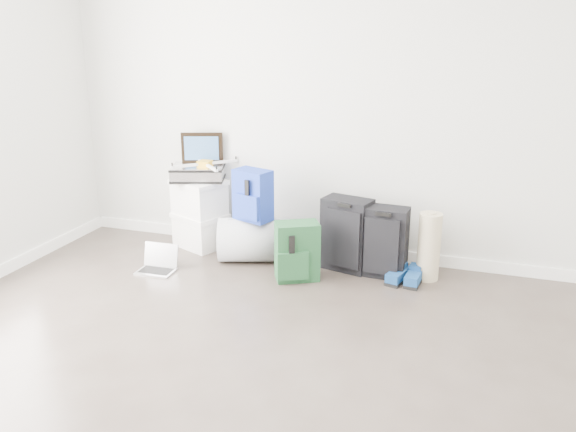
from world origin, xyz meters
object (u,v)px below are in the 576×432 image
(duffel_bag, at_px, (255,240))
(laptop, at_px, (158,264))
(boxes_stack, at_px, (200,213))
(large_suitcase, at_px, (347,234))
(carry_on, at_px, (384,242))
(briefcase, at_px, (198,173))

(duffel_bag, distance_m, laptop, 0.83)
(boxes_stack, xyz_separation_m, laptop, (-0.08, -0.63, -0.26))
(large_suitcase, relative_size, carry_on, 1.05)
(briefcase, relative_size, duffel_bag, 0.74)
(duffel_bag, relative_size, carry_on, 1.07)
(large_suitcase, bearing_deg, boxes_stack, -170.89)
(briefcase, bearing_deg, duffel_bag, -34.78)
(carry_on, distance_m, laptop, 1.85)
(large_suitcase, bearing_deg, carry_on, 5.85)
(boxes_stack, xyz_separation_m, carry_on, (1.69, -0.15, -0.03))
(duffel_bag, bearing_deg, briefcase, 144.91)
(briefcase, distance_m, carry_on, 1.74)
(carry_on, bearing_deg, boxes_stack, 177.66)
(carry_on, relative_size, laptop, 1.85)
(boxes_stack, distance_m, briefcase, 0.37)
(briefcase, distance_m, duffel_bag, 0.79)
(duffel_bag, xyz_separation_m, carry_on, (1.09, 0.03, 0.10))
(duffel_bag, bearing_deg, boxes_stack, 144.91)
(laptop, bearing_deg, duffel_bag, 31.89)
(boxes_stack, relative_size, laptop, 2.02)
(briefcase, height_order, large_suitcase, briefcase)
(boxes_stack, bearing_deg, briefcase, -39.89)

